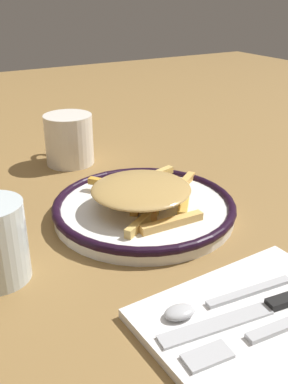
{
  "coord_description": "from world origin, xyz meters",
  "views": [
    {
      "loc": [
        -0.49,
        0.29,
        0.3
      ],
      "look_at": [
        0.0,
        0.0,
        0.04
      ],
      "focal_mm": 41.59,
      "sensor_mm": 36.0,
      "label": 1
    }
  ],
  "objects_px": {
    "plate": "(144,208)",
    "fries_heap": "(144,191)",
    "spoon": "(208,304)",
    "knife": "(271,306)",
    "coffee_mug": "(69,139)",
    "napkin": "(255,317)",
    "fork": "(266,332)"
  },
  "relations": [
    {
      "from": "knife",
      "to": "plate",
      "type": "bearing_deg",
      "value": 0.6
    },
    {
      "from": "coffee_mug",
      "to": "knife",
      "type": "bearing_deg",
      "value": -178.25
    },
    {
      "from": "plate",
      "to": "knife",
      "type": "height_order",
      "value": "plate"
    },
    {
      "from": "knife",
      "to": "coffee_mug",
      "type": "height_order",
      "value": "coffee_mug"
    },
    {
      "from": "plate",
      "to": "napkin",
      "type": "relative_size",
      "value": 1.18
    },
    {
      "from": "fries_heap",
      "to": "plate",
      "type": "bearing_deg",
      "value": -37.4
    },
    {
      "from": "napkin",
      "to": "knife",
      "type": "height_order",
      "value": "knife"
    },
    {
      "from": "fries_heap",
      "to": "napkin",
      "type": "bearing_deg",
      "value": 176.98
    },
    {
      "from": "fork",
      "to": "coffee_mug",
      "type": "distance_m",
      "value": 0.53
    },
    {
      "from": "plate",
      "to": "coffee_mug",
      "type": "xyz_separation_m",
      "value": [
        0.26,
        0.01,
        0.03
      ]
    },
    {
      "from": "fork",
      "to": "knife",
      "type": "height_order",
      "value": "knife"
    },
    {
      "from": "plate",
      "to": "spoon",
      "type": "bearing_deg",
      "value": 166.82
    },
    {
      "from": "spoon",
      "to": "knife",
      "type": "bearing_deg",
      "value": -121.68
    },
    {
      "from": "plate",
      "to": "fries_heap",
      "type": "xyz_separation_m",
      "value": [
        -0.0,
        0.0,
        0.03
      ]
    },
    {
      "from": "fries_heap",
      "to": "coffee_mug",
      "type": "bearing_deg",
      "value": 2.11
    },
    {
      "from": "coffee_mug",
      "to": "fries_heap",
      "type": "bearing_deg",
      "value": -177.89
    },
    {
      "from": "plate",
      "to": "coffee_mug",
      "type": "relative_size",
      "value": 2.25
    },
    {
      "from": "plate",
      "to": "knife",
      "type": "relative_size",
      "value": 1.25
    },
    {
      "from": "napkin",
      "to": "spoon",
      "type": "distance_m",
      "value": 0.05
    },
    {
      "from": "fries_heap",
      "to": "spoon",
      "type": "distance_m",
      "value": 0.22
    },
    {
      "from": "knife",
      "to": "coffee_mug",
      "type": "distance_m",
      "value": 0.51
    },
    {
      "from": "napkin",
      "to": "coffee_mug",
      "type": "xyz_separation_m",
      "value": [
        0.5,
        -0.0,
        0.04
      ]
    },
    {
      "from": "napkin",
      "to": "fries_heap",
      "type": "bearing_deg",
      "value": -3.02
    },
    {
      "from": "knife",
      "to": "coffee_mug",
      "type": "bearing_deg",
      "value": 1.75
    },
    {
      "from": "knife",
      "to": "spoon",
      "type": "bearing_deg",
      "value": 58.32
    },
    {
      "from": "fries_heap",
      "to": "fork",
      "type": "height_order",
      "value": "fries_heap"
    },
    {
      "from": "plate",
      "to": "spoon",
      "type": "distance_m",
      "value": 0.22
    },
    {
      "from": "spoon",
      "to": "coffee_mug",
      "type": "xyz_separation_m",
      "value": [
        0.47,
        -0.04,
        0.03
      ]
    },
    {
      "from": "plate",
      "to": "spoon",
      "type": "xyz_separation_m",
      "value": [
        -0.22,
        0.05,
        0.0
      ]
    },
    {
      "from": "knife",
      "to": "fries_heap",
      "type": "bearing_deg",
      "value": 1.37
    },
    {
      "from": "fries_heap",
      "to": "knife",
      "type": "relative_size",
      "value": 0.98
    },
    {
      "from": "spoon",
      "to": "plate",
      "type": "bearing_deg",
      "value": -13.18
    }
  ]
}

